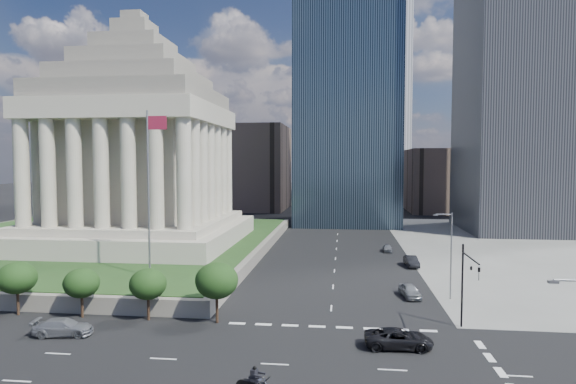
# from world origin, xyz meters

# --- Properties ---
(ground) EXTENTS (500.00, 500.00, 0.00)m
(ground) POSITION_xyz_m (0.00, 100.00, 0.00)
(ground) COLOR black
(ground) RESTS_ON ground
(plaza_terrace) EXTENTS (66.00, 70.00, 1.80)m
(plaza_terrace) POSITION_xyz_m (-45.00, 50.00, 0.90)
(plaza_terrace) COLOR slate
(plaza_terrace) RESTS_ON ground
(plaza_lawn) EXTENTS (64.00, 68.00, 0.10)m
(plaza_lawn) POSITION_xyz_m (-45.00, 50.00, 1.85)
(plaza_lawn) COLOR #223D19
(plaza_lawn) RESTS_ON plaza_terrace
(war_memorial) EXTENTS (34.00, 34.00, 39.00)m
(war_memorial) POSITION_xyz_m (-34.00, 48.00, 21.40)
(war_memorial) COLOR #A29C88
(war_memorial) RESTS_ON plaza_lawn
(flagpole) EXTENTS (2.52, 0.24, 20.00)m
(flagpole) POSITION_xyz_m (-21.83, 24.00, 13.11)
(flagpole) COLOR slate
(flagpole) RESTS_ON plaza_lawn
(midrise_glass) EXTENTS (26.00, 26.00, 60.00)m
(midrise_glass) POSITION_xyz_m (2.00, 95.00, 30.00)
(midrise_glass) COLOR black
(midrise_glass) RESTS_ON ground
(highrise_ne) EXTENTS (26.00, 28.00, 100.00)m
(highrise_ne) POSITION_xyz_m (42.00, 85.00, 50.00)
(highrise_ne) COLOR black
(highrise_ne) RESTS_ON ground
(building_filler_ne) EXTENTS (20.00, 30.00, 20.00)m
(building_filler_ne) POSITION_xyz_m (32.00, 130.00, 10.00)
(building_filler_ne) COLOR #504037
(building_filler_ne) RESTS_ON ground
(building_filler_nw) EXTENTS (24.00, 30.00, 28.00)m
(building_filler_nw) POSITION_xyz_m (-30.00, 130.00, 14.00)
(building_filler_nw) COLOR #504037
(building_filler_nw) RESTS_ON ground
(traffic_signal_ne) EXTENTS (0.30, 5.74, 8.00)m
(traffic_signal_ne) POSITION_xyz_m (12.50, 13.70, 5.25)
(traffic_signal_ne) COLOR black
(traffic_signal_ne) RESTS_ON ground
(street_lamp_north) EXTENTS (2.13, 0.22, 10.00)m
(street_lamp_north) POSITION_xyz_m (13.33, 25.00, 5.66)
(street_lamp_north) COLOR slate
(street_lamp_north) RESTS_ON ground
(pickup_truck) EXTENTS (5.83, 2.84, 1.60)m
(pickup_truck) POSITION_xyz_m (5.96, 9.53, 0.80)
(pickup_truck) COLOR black
(pickup_truck) RESTS_ON ground
(suv_grey) EXTENTS (5.52, 2.94, 1.52)m
(suv_grey) POSITION_xyz_m (-23.97, 9.01, 0.76)
(suv_grey) COLOR slate
(suv_grey) RESTS_ON ground
(parked_sedan_near) EXTENTS (4.75, 2.52, 1.54)m
(parked_sedan_near) POSITION_xyz_m (9.00, 25.33, 0.77)
(parked_sedan_near) COLOR gray
(parked_sedan_near) RESTS_ON ground
(parked_sedan_mid) EXTENTS (4.82, 2.00, 1.55)m
(parked_sedan_mid) POSITION_xyz_m (11.50, 42.33, 0.78)
(parked_sedan_mid) COLOR black
(parked_sedan_mid) RESTS_ON ground
(parked_sedan_far) EXTENTS (1.59, 3.77, 1.27)m
(parked_sedan_far) POSITION_xyz_m (9.00, 54.29, 0.64)
(parked_sedan_far) COLOR slate
(parked_sedan_far) RESTS_ON ground
(motorcycle_trail) EXTENTS (2.75, 1.48, 1.98)m
(motorcycle_trail) POSITION_xyz_m (-4.76, 0.10, 0.99)
(motorcycle_trail) COLOR black
(motorcycle_trail) RESTS_ON ground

